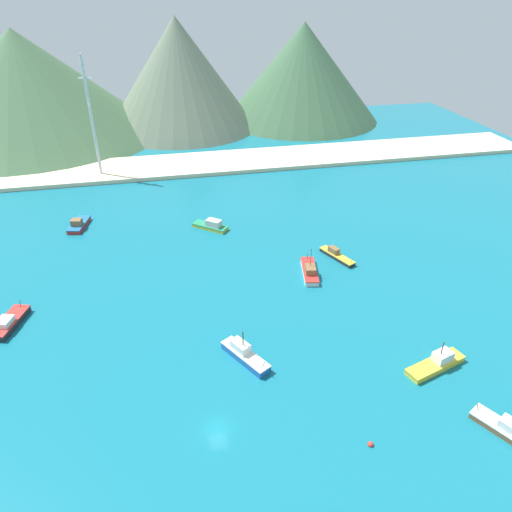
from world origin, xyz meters
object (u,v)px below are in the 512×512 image
(fishing_boat_1, at_px, (9,322))
(fishing_boat_2, at_px, (437,363))
(buoy_0, at_px, (371,444))
(fishing_boat_0, at_px, (336,255))
(fishing_boat_5, at_px, (504,427))
(radio_tower, at_px, (92,118))
(fishing_boat_6, at_px, (211,225))
(fishing_boat_3, at_px, (310,271))
(fishing_boat_4, at_px, (244,354))
(fishing_boat_7, at_px, (78,224))

(fishing_boat_1, xyz_separation_m, fishing_boat_2, (68.50, -25.29, 0.05))
(fishing_boat_2, height_order, buoy_0, fishing_boat_2)
(fishing_boat_0, distance_m, fishing_boat_5, 48.66)
(fishing_boat_0, bearing_deg, fishing_boat_5, -83.11)
(radio_tower, bearing_deg, fishing_boat_5, -61.56)
(fishing_boat_6, bearing_deg, buoy_0, -79.48)
(fishing_boat_1, distance_m, fishing_boat_3, 57.35)
(fishing_boat_0, relative_size, fishing_boat_5, 1.12)
(fishing_boat_0, distance_m, fishing_boat_2, 35.43)
(fishing_boat_4, bearing_deg, fishing_boat_0, 46.24)
(fishing_boat_0, height_order, fishing_boat_4, fishing_boat_4)
(fishing_boat_2, distance_m, fishing_boat_5, 13.25)
(fishing_boat_2, distance_m, fishing_boat_6, 61.97)
(fishing_boat_2, xyz_separation_m, fishing_boat_3, (-11.35, 30.16, -0.03))
(radio_tower, bearing_deg, fishing_boat_4, -72.62)
(fishing_boat_6, relative_size, fishing_boat_7, 0.97)
(fishing_boat_2, xyz_separation_m, buoy_0, (-16.23, -11.32, -0.72))
(fishing_boat_4, bearing_deg, fishing_boat_5, -33.87)
(fishing_boat_1, xyz_separation_m, buoy_0, (52.26, -36.60, -0.67))
(fishing_boat_1, distance_m, fishing_boat_4, 42.61)
(fishing_boat_1, relative_size, fishing_boat_7, 1.06)
(fishing_boat_3, xyz_separation_m, fishing_boat_7, (-49.15, 32.51, -0.02))
(fishing_boat_4, bearing_deg, radio_tower, 107.38)
(fishing_boat_7, bearing_deg, fishing_boat_2, -46.01)
(fishing_boat_2, bearing_deg, fishing_boat_1, 159.74)
(fishing_boat_3, relative_size, fishing_boat_4, 1.07)
(buoy_0, bearing_deg, radio_tower, 110.75)
(fishing_boat_1, relative_size, fishing_boat_2, 0.88)
(fishing_boat_0, height_order, fishing_boat_5, fishing_boat_5)
(fishing_boat_3, relative_size, fishing_boat_5, 1.24)
(fishing_boat_1, bearing_deg, fishing_boat_6, 36.64)
(buoy_0, bearing_deg, fishing_boat_1, 144.99)
(fishing_boat_3, xyz_separation_m, fishing_boat_6, (-17.20, 24.84, 0.06))
(fishing_boat_0, relative_size, fishing_boat_2, 0.85)
(fishing_boat_1, bearing_deg, fishing_boat_2, -20.26)
(fishing_boat_2, relative_size, radio_tower, 0.31)
(fishing_boat_5, xyz_separation_m, fishing_boat_6, (-30.81, 68.06, 0.04))
(buoy_0, bearing_deg, fishing_boat_5, -5.39)
(fishing_boat_2, height_order, fishing_boat_5, fishing_boat_2)
(buoy_0, bearing_deg, fishing_boat_4, 124.07)
(fishing_boat_2, xyz_separation_m, fishing_boat_5, (2.26, -13.06, -0.01))
(fishing_boat_1, height_order, fishing_boat_4, fishing_boat_4)
(fishing_boat_3, distance_m, fishing_boat_6, 30.22)
(fishing_boat_0, distance_m, fishing_boat_7, 63.18)
(fishing_boat_5, distance_m, fishing_boat_7, 98.35)
(fishing_boat_6, distance_m, radio_tower, 53.20)
(fishing_boat_4, bearing_deg, fishing_boat_1, 156.40)
(fishing_boat_0, bearing_deg, fishing_boat_4, -133.76)
(buoy_0, height_order, radio_tower, radio_tower)
(fishing_boat_3, height_order, fishing_boat_7, fishing_boat_3)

